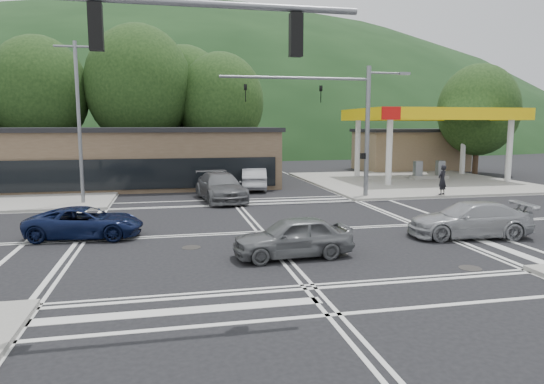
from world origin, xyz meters
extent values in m
plane|color=black|center=(0.00, 0.00, 0.00)|extent=(120.00, 120.00, 0.00)
cube|color=gray|center=(15.00, 15.00, 0.07)|extent=(16.00, 16.00, 0.15)
cylinder|color=silver|center=(12.00, 13.00, 2.50)|extent=(0.44, 0.44, 5.00)
cylinder|color=silver|center=(12.00, 19.00, 2.50)|extent=(0.44, 0.44, 5.00)
cylinder|color=silver|center=(22.00, 13.00, 2.50)|extent=(0.44, 0.44, 5.00)
cylinder|color=silver|center=(22.00, 19.00, 2.50)|extent=(0.44, 0.44, 5.00)
cube|color=silver|center=(17.00, 16.00, 5.30)|extent=(12.00, 8.00, 0.60)
cube|color=yellow|center=(17.00, 12.00, 5.30)|extent=(12.20, 0.25, 0.90)
cube|color=yellow|center=(17.00, 20.00, 5.30)|extent=(12.20, 0.25, 0.90)
cube|color=yellow|center=(11.00, 16.00, 5.30)|extent=(0.25, 8.20, 0.90)
cube|color=yellow|center=(23.00, 16.00, 5.30)|extent=(0.25, 8.20, 0.90)
cube|color=red|center=(11.50, 11.85, 5.30)|extent=(1.40, 0.12, 0.90)
cube|color=gray|center=(17.00, 16.00, 0.25)|extent=(3.00, 1.00, 0.30)
cube|color=slate|center=(16.00, 16.00, 0.95)|extent=(0.60, 0.50, 1.30)
cube|color=slate|center=(18.00, 16.00, 0.95)|extent=(0.60, 0.50, 1.30)
cube|color=#846B4F|center=(20.00, 25.00, 1.90)|extent=(10.00, 6.00, 3.80)
cube|color=brown|center=(-8.00, 17.00, 2.00)|extent=(24.00, 8.00, 4.00)
ellipsoid|color=black|center=(0.00, 90.00, 0.00)|extent=(252.00, 126.00, 140.00)
cylinder|color=#382619|center=(-14.00, 24.00, 2.42)|extent=(0.50, 0.50, 4.84)
ellipsoid|color=black|center=(-14.00, 24.00, 7.15)|extent=(8.00, 8.00, 9.20)
cylinder|color=#382619|center=(-6.00, 24.00, 2.64)|extent=(0.50, 0.50, 5.28)
ellipsoid|color=black|center=(-6.00, 24.00, 7.80)|extent=(9.00, 9.00, 10.35)
cylinder|color=#382619|center=(1.00, 24.00, 2.20)|extent=(0.50, 0.50, 4.40)
ellipsoid|color=black|center=(1.00, 24.00, 6.50)|extent=(7.60, 7.60, 8.74)
cylinder|color=#382619|center=(-2.00, 28.00, 2.42)|extent=(0.50, 0.50, 4.84)
ellipsoid|color=black|center=(-2.00, 28.00, 7.15)|extent=(8.40, 8.40, 9.66)
cylinder|color=#382619|center=(24.00, 20.00, 1.98)|extent=(0.50, 0.50, 3.96)
ellipsoid|color=black|center=(24.00, 20.00, 5.85)|extent=(7.20, 7.20, 8.28)
cylinder|color=slate|center=(-8.50, 9.00, 4.50)|extent=(0.20, 0.20, 9.00)
cylinder|color=slate|center=(-8.50, 9.00, 8.70)|extent=(2.20, 0.12, 0.12)
cube|color=slate|center=(-7.40, 9.00, 8.70)|extent=(0.60, 0.25, 0.15)
cylinder|color=slate|center=(8.20, 8.20, 4.00)|extent=(0.28, 0.28, 8.00)
cylinder|color=slate|center=(3.70, 8.20, 7.20)|extent=(9.00, 0.16, 0.16)
imported|color=black|center=(5.20, 8.20, 6.30)|extent=(0.16, 0.20, 1.00)
imported|color=black|center=(0.70, 8.20, 6.30)|extent=(0.16, 0.20, 1.00)
cylinder|color=slate|center=(9.40, 8.20, 7.60)|extent=(2.40, 0.12, 0.12)
cube|color=slate|center=(10.50, 8.20, 7.60)|extent=(0.70, 0.30, 0.15)
cube|color=black|center=(7.95, 8.20, 2.60)|extent=(0.25, 0.30, 0.35)
cylinder|color=slate|center=(-3.70, -8.20, 7.20)|extent=(9.00, 0.16, 0.16)
cube|color=black|center=(-5.20, -8.20, 6.60)|extent=(0.30, 0.25, 1.00)
cube|color=black|center=(-0.70, -8.20, 6.60)|extent=(0.30, 0.25, 1.00)
imported|color=#0D163A|center=(-7.06, 0.50, 0.62)|extent=(4.69, 2.56, 1.24)
imported|color=slate|center=(0.34, -4.01, 0.70)|extent=(4.20, 1.91, 1.40)
imported|color=#989A9F|center=(8.07, -2.59, 0.71)|extent=(5.10, 2.61, 1.42)
imported|color=#A7A8AE|center=(2.10, 13.50, 0.77)|extent=(2.34, 4.89, 1.55)
imported|color=silver|center=(3.72, 16.71, 0.67)|extent=(1.81, 4.03, 1.34)
imported|color=#57595C|center=(-0.72, 9.00, 0.83)|extent=(3.00, 5.95, 1.66)
imported|color=black|center=(13.00, 7.50, 1.09)|extent=(0.82, 0.73, 1.87)
camera|label=1|loc=(-3.75, -19.67, 4.49)|focal=32.00mm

